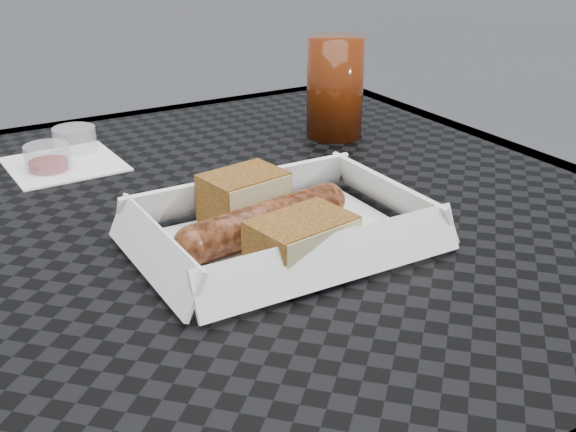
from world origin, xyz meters
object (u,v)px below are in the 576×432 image
Objects in this scene: bratwurst at (265,221)px; drink_glass at (335,88)px; patio_table at (235,282)px; food_tray at (282,241)px.

drink_glass is at bearing 45.48° from bratwurst.
bratwurst reaches higher than patio_table.
bratwurst is (-0.00, -0.07, 0.10)m from patio_table.
patio_table is at bearing 96.19° from food_tray.
bratwurst is at bearing 146.40° from food_tray.
bratwurst is 1.44× the size of drink_glass.
drink_glass is (0.21, 0.24, 0.06)m from food_tray.
patio_table is 3.64× the size of food_tray.
food_tray is 1.23× the size of bratwurst.
food_tray is 0.02m from bratwurst.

